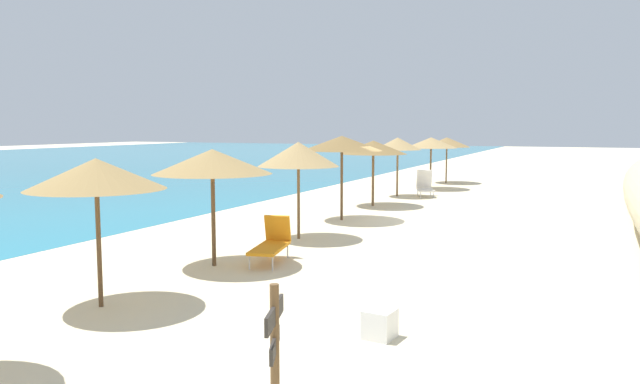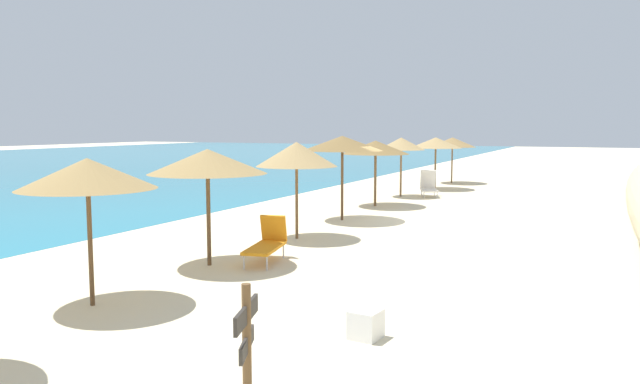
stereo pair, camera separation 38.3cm
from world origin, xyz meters
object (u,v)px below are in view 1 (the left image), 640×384
Objects in this scene: lounge_chair_1 at (272,243)px; beach_umbrella_8 at (447,142)px; beach_umbrella_1 at (96,174)px; lounge_chair_0 at (425,186)px; beach_umbrella_6 at (398,144)px; beach_umbrella_5 at (373,147)px; cooler_box at (380,324)px; beach_umbrella_3 at (298,154)px; beach_umbrella_4 at (342,143)px; wooden_signpost at (275,351)px; beach_umbrella_7 at (431,143)px; beach_umbrella_2 at (212,162)px.

beach_umbrella_8 is at bearing -100.98° from lounge_chair_1.
beach_umbrella_1 reaches higher than lounge_chair_0.
beach_umbrella_8 is at bearing -4.25° from beach_umbrella_6.
lounge_chair_1 is (-10.62, -1.16, -1.87)m from beach_umbrella_5.
beach_umbrella_6 is 7.59m from beach_umbrella_8.
cooler_box is at bearing -160.61° from beach_umbrella_5.
beach_umbrella_3 is 7.68m from beach_umbrella_5.
beach_umbrella_6 reaches higher than lounge_chair_0.
beach_umbrella_6 is 1.82× the size of lounge_chair_0.
beach_umbrella_3 is 11.29m from beach_umbrella_6.
lounge_chair_1 is (-14.80, -0.11, -0.02)m from lounge_chair_0.
lounge_chair_0 is (8.14, -0.80, -2.12)m from beach_umbrella_4.
beach_umbrella_4 is 15.01m from wooden_signpost.
beach_umbrella_8 is (7.57, -0.56, -0.10)m from beach_umbrella_6.
beach_umbrella_3 reaches higher than lounge_chair_0.
beach_umbrella_8 is at bearing -0.85° from beach_umbrella_4.
cooler_box is (-22.07, -4.65, -2.11)m from beach_umbrella_7.
lounge_chair_1 is at bearing -166.14° from beach_umbrella_3.
beach_umbrella_1 is at bearing -179.50° from beach_umbrella_5.
beach_umbrella_5 is at bearing 0.50° from beach_umbrella_1.
cooler_box is at bearing -121.68° from beach_umbrella_2.
beach_umbrella_4 is at bearing 62.91° from lounge_chair_0.
beach_umbrella_7 is (19.00, -0.32, -0.04)m from beach_umbrella_2.
beach_umbrella_5 is at bearing 19.39° from cooler_box.
lounge_chair_0 reaches higher than cooler_box.
lounge_chair_0 reaches higher than lounge_chair_1.
beach_umbrella_8 reaches higher than lounge_chair_0.
cooler_box is (-18.18, -5.22, -2.15)m from beach_umbrella_6.
beach_umbrella_5 reaches higher than cooler_box.
lounge_chair_1 is (-21.79, -0.69, -1.82)m from beach_umbrella_8.
beach_umbrella_2 is 15.83m from lounge_chair_0.
beach_umbrella_3 reaches higher than beach_umbrella_2.
wooden_signpost is at bearing -178.77° from cooler_box.
beach_umbrella_8 is (18.84, -0.04, -0.11)m from beach_umbrella_3.
beach_umbrella_5 is 6.00× the size of cooler_box.
cooler_box is (-10.62, -4.88, -2.37)m from beach_umbrella_4.
beach_umbrella_5 is at bearing 3.61° from beach_umbrella_4.
beach_umbrella_8 is 1.45× the size of lounge_chair_1.
wooden_signpost is at bearing -163.90° from beach_umbrella_5.
beach_umbrella_3 is at bearing -177.34° from beach_umbrella_6.
beach_umbrella_2 reaches higher than cooler_box.
beach_umbrella_6 is at bearing 0.67° from beach_umbrella_1.
beach_umbrella_7 reaches higher than lounge_chair_0.
lounge_chair_0 is (0.57, -1.14, -1.90)m from beach_umbrella_6.
beach_umbrella_2 is 1.00× the size of beach_umbrella_5.
beach_umbrella_4 is (11.06, -0.12, 0.25)m from beach_umbrella_1.
beach_umbrella_1 is 1.48× the size of lounge_chair_1.
beach_umbrella_1 is at bearing 65.79° from lounge_chair_0.
beach_umbrella_4 is at bearing -177.45° from beach_umbrella_6.
lounge_chair_0 is at bearing -63.21° from beach_umbrella_6.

